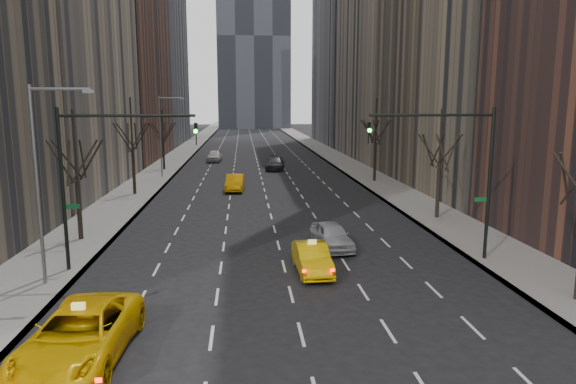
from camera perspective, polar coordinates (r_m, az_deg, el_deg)
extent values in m
cube|color=slate|center=(84.51, -11.97, 3.98)|extent=(4.50, 320.00, 0.15)
cube|color=slate|center=(85.09, 4.68, 4.20)|extent=(4.50, 320.00, 0.15)
cube|color=brown|center=(82.97, -19.60, 18.74)|extent=(14.00, 28.00, 44.00)
cube|color=slate|center=(112.91, 7.57, 20.27)|extent=(14.00, 30.00, 58.00)
cylinder|color=black|center=(33.64, -22.19, -1.88)|extent=(0.28, 0.28, 3.57)
cylinder|color=black|center=(33.12, -22.62, 4.76)|extent=(0.16, 0.16, 4.25)
cylinder|color=black|center=(33.96, -21.86, 3.39)|extent=(0.42, 1.80, 2.52)
cylinder|color=black|center=(33.25, -21.04, 3.32)|extent=(1.74, 0.72, 2.52)
cylinder|color=black|center=(32.48, -21.70, 3.14)|extent=(1.46, 1.25, 2.52)
cylinder|color=black|center=(32.44, -23.22, 3.03)|extent=(0.42, 1.80, 2.52)
cylinder|color=black|center=(33.18, -24.00, 3.11)|extent=(1.74, 0.72, 2.52)
cylinder|color=black|center=(33.93, -23.31, 3.29)|extent=(1.46, 1.25, 2.52)
cylinder|color=black|center=(48.91, -16.76, 2.12)|extent=(0.28, 0.28, 3.99)
cylinder|color=black|center=(48.56, -17.01, 7.24)|extent=(0.16, 0.16, 4.75)
cylinder|color=black|center=(49.41, -16.58, 5.96)|extent=(0.42, 1.80, 2.52)
cylinder|color=black|center=(48.74, -15.94, 5.95)|extent=(1.74, 0.72, 2.52)
cylinder|color=black|center=(47.94, -16.31, 5.87)|extent=(1.46, 1.25, 2.52)
cylinder|color=black|center=(47.82, -17.33, 5.81)|extent=(0.42, 1.80, 2.52)
cylinder|color=black|center=(48.50, -17.96, 5.83)|extent=(1.74, 0.72, 2.52)
cylinder|color=black|center=(49.29, -17.57, 5.91)|extent=(1.46, 1.25, 2.52)
cylinder|color=black|center=(66.56, -13.65, 3.92)|extent=(0.28, 0.28, 3.36)
cylinder|color=black|center=(66.30, -13.78, 7.09)|extent=(0.16, 0.16, 4.00)
cylinder|color=black|center=(67.15, -13.51, 6.47)|extent=(0.42, 1.80, 2.52)
cylinder|color=black|center=(66.51, -13.02, 6.46)|extent=(1.74, 0.72, 2.52)
cylinder|color=black|center=(65.69, -13.25, 6.41)|extent=(1.46, 1.25, 2.52)
cylinder|color=black|center=(65.52, -13.99, 6.37)|extent=(0.42, 1.80, 2.52)
cylinder|color=black|center=(66.17, -14.48, 6.38)|extent=(1.74, 0.72, 2.52)
cylinder|color=black|center=(66.98, -14.24, 6.43)|extent=(1.46, 1.25, 2.52)
cylinder|color=black|center=(23.51, 29.23, 0.81)|extent=(1.74, 0.72, 2.52)
cylinder|color=black|center=(24.29, 28.42, 1.13)|extent=(1.46, 1.25, 2.52)
cylinder|color=black|center=(38.68, 16.31, -0.11)|extent=(0.28, 0.28, 3.57)
cylinder|color=black|center=(38.23, 16.59, 5.68)|extent=(0.16, 0.16, 4.25)
cylinder|color=black|center=(39.14, 16.28, 4.46)|extent=(0.42, 1.80, 2.52)
cylinder|color=black|center=(38.87, 17.48, 4.37)|extent=(1.74, 0.72, 2.52)
cylinder|color=black|center=(38.04, 17.75, 4.24)|extent=(1.46, 1.25, 2.52)
cylinder|color=black|center=(37.46, 16.78, 4.21)|extent=(0.42, 1.80, 2.52)
cylinder|color=black|center=(37.74, 15.54, 4.31)|extent=(1.74, 0.72, 2.52)
cylinder|color=black|center=(38.58, 15.31, 4.43)|extent=(1.46, 1.25, 2.52)
cylinder|color=black|center=(55.63, 9.63, 3.28)|extent=(0.28, 0.28, 3.99)
cylinder|color=black|center=(55.32, 9.76, 7.78)|extent=(0.16, 0.16, 4.75)
cylinder|color=black|center=(56.22, 9.65, 6.65)|extent=(0.42, 1.80, 2.52)
cylinder|color=black|center=(55.86, 10.45, 6.60)|extent=(1.74, 0.72, 2.52)
cylinder|color=black|center=(55.01, 10.54, 6.55)|extent=(1.46, 1.25, 2.52)
cylinder|color=black|center=(54.51, 9.80, 6.55)|extent=(0.42, 1.80, 2.52)
cylinder|color=black|center=(54.88, 8.98, 6.59)|extent=(1.74, 0.72, 2.52)
cylinder|color=black|center=(55.74, 8.92, 6.64)|extent=(1.46, 1.25, 2.52)
cylinder|color=black|center=(27.28, -23.73, 0.16)|extent=(0.18, 0.18, 8.00)
cylinder|color=black|center=(26.08, -17.44, 8.10)|extent=(6.50, 0.14, 0.14)
imported|color=black|center=(25.63, -10.18, 6.35)|extent=(0.18, 0.22, 1.10)
sphere|color=#0CFF33|center=(25.44, -10.23, 6.66)|extent=(0.20, 0.20, 0.20)
cube|color=#0C5926|center=(27.28, -22.82, -1.48)|extent=(0.70, 0.04, 0.22)
cylinder|color=black|center=(28.83, 21.45, 0.79)|extent=(0.18, 0.18, 8.00)
cylinder|color=black|center=(27.23, 15.73, 8.23)|extent=(6.50, 0.14, 0.14)
imported|color=black|center=(26.30, 8.95, 6.47)|extent=(0.18, 0.22, 1.10)
sphere|color=#0CFF33|center=(26.11, 9.05, 6.77)|extent=(0.20, 0.20, 0.20)
cube|color=#0C5926|center=(28.78, 20.64, -0.79)|extent=(0.70, 0.04, 0.22)
cylinder|color=slate|center=(25.48, -26.08, 0.51)|extent=(0.16, 0.16, 9.00)
cylinder|color=slate|center=(24.78, -23.98, 10.42)|extent=(2.60, 0.14, 0.14)
cube|color=slate|center=(24.42, -21.26, 10.38)|extent=(0.50, 0.22, 0.15)
cylinder|color=slate|center=(59.31, -13.99, 5.96)|extent=(0.16, 0.16, 9.00)
cylinder|color=slate|center=(59.02, -12.89, 10.16)|extent=(2.60, 0.14, 0.14)
cube|color=slate|center=(58.87, -11.72, 10.11)|extent=(0.50, 0.22, 0.15)
imported|color=#E5B004|center=(18.66, -22.10, -14.48)|extent=(3.27, 6.45, 1.75)
imported|color=#D6A404|center=(25.79, 2.69, -7.36)|extent=(1.70, 4.44, 1.44)
imported|color=#A2A4AA|center=(30.02, 4.87, -4.84)|extent=(2.35, 4.63, 1.51)
imported|color=#FDA205|center=(49.91, -5.91, 1.05)|extent=(1.87, 4.79, 1.55)
imported|color=#2A2A2F|center=(65.51, -1.44, 3.22)|extent=(2.93, 5.88, 1.64)
imported|color=silver|center=(75.36, -8.19, 3.99)|extent=(2.15, 4.94, 1.66)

